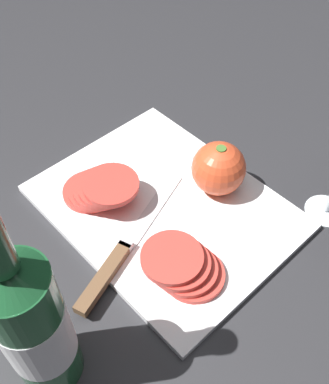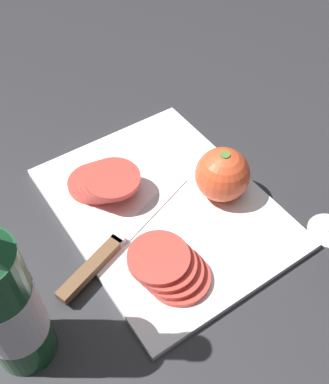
# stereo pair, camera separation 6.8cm
# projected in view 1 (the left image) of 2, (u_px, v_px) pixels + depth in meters

# --- Properties ---
(ground_plane) EXTENTS (3.00, 3.00, 0.00)m
(ground_plane) POSITION_uv_depth(u_px,v_px,m) (186.00, 242.00, 0.67)
(ground_plane) COLOR #28282B
(cutting_board) EXTENTS (0.38, 0.29, 0.01)m
(cutting_board) POSITION_uv_depth(u_px,v_px,m) (165.00, 207.00, 0.70)
(cutting_board) COLOR white
(cutting_board) RESTS_ON ground_plane
(wine_bottle) EXTENTS (0.07, 0.07, 0.32)m
(wine_bottle) POSITION_uv_depth(u_px,v_px,m) (32.00, 324.00, 0.46)
(wine_bottle) COLOR #194C28
(wine_bottle) RESTS_ON ground_plane
(whole_tomato) EXTENTS (0.08, 0.08, 0.09)m
(whole_tomato) POSITION_uv_depth(u_px,v_px,m) (219.00, 168.00, 0.69)
(whole_tomato) COLOR #DB4C28
(whole_tomato) RESTS_ON cutting_board
(knife) EXTENTS (0.11, 0.27, 0.01)m
(knife) POSITION_uv_depth(u_px,v_px,m) (115.00, 262.00, 0.62)
(knife) COLOR silver
(knife) RESTS_ON cutting_board
(tomato_slice_stack_near) EXTENTS (0.11, 0.10, 0.04)m
(tomato_slice_stack_near) POSITION_uv_depth(u_px,v_px,m) (183.00, 266.00, 0.61)
(tomato_slice_stack_near) COLOR #D63D33
(tomato_slice_stack_near) RESTS_ON cutting_board
(tomato_slice_stack_far) EXTENTS (0.12, 0.10, 0.04)m
(tomato_slice_stack_far) POSITION_uv_depth(u_px,v_px,m) (100.00, 188.00, 0.69)
(tomato_slice_stack_far) COLOR #D63D33
(tomato_slice_stack_far) RESTS_ON cutting_board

